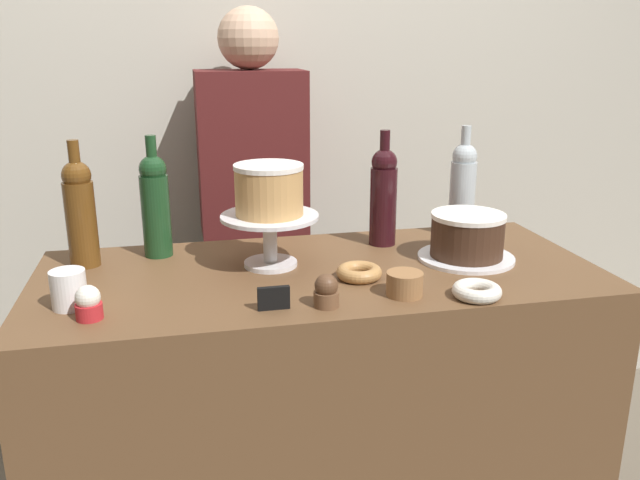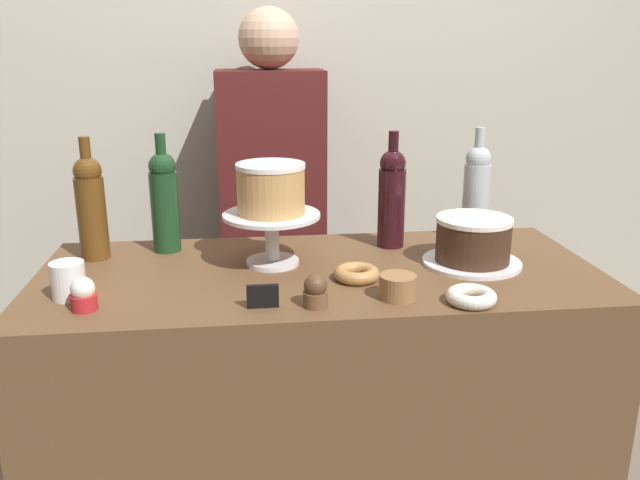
% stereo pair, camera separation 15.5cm
% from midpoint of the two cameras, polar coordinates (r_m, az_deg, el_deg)
% --- Properties ---
extents(back_wall, '(6.00, 0.05, 2.60)m').
position_cam_midpoint_polar(back_wall, '(2.44, -0.66, 12.56)').
color(back_wall, '#BCB7A8').
rests_on(back_wall, ground_plane).
extents(display_counter, '(1.42, 0.63, 0.93)m').
position_cam_midpoint_polar(display_counter, '(1.86, 2.48, -16.34)').
color(display_counter, brown).
rests_on(display_counter, ground_plane).
extents(cake_stand_pedestal, '(0.25, 0.25, 0.14)m').
position_cam_midpoint_polar(cake_stand_pedestal, '(1.67, -1.61, 0.89)').
color(cake_stand_pedestal, silver).
rests_on(cake_stand_pedestal, display_counter).
extents(white_layer_cake, '(0.17, 0.17, 0.13)m').
position_cam_midpoint_polar(white_layer_cake, '(1.64, -1.64, 4.50)').
color(white_layer_cake, tan).
rests_on(white_layer_cake, cake_stand_pedestal).
extents(silver_serving_platter, '(0.26, 0.26, 0.01)m').
position_cam_midpoint_polar(silver_serving_platter, '(1.75, 15.68, -1.97)').
color(silver_serving_platter, white).
rests_on(silver_serving_platter, display_counter).
extents(chocolate_round_cake, '(0.19, 0.19, 0.12)m').
position_cam_midpoint_polar(chocolate_round_cake, '(1.73, 15.84, 0.00)').
color(chocolate_round_cake, '#3D2619').
rests_on(chocolate_round_cake, silver_serving_platter).
extents(wine_bottle_dark_red, '(0.08, 0.08, 0.33)m').
position_cam_midpoint_polar(wine_bottle_dark_red, '(1.83, 8.74, 3.79)').
color(wine_bottle_dark_red, black).
rests_on(wine_bottle_dark_red, display_counter).
extents(wine_bottle_amber, '(0.08, 0.08, 0.33)m').
position_cam_midpoint_polar(wine_bottle_amber, '(1.78, -17.14, 2.86)').
color(wine_bottle_amber, '#5B3814').
rests_on(wine_bottle_amber, display_counter).
extents(wine_bottle_clear, '(0.08, 0.08, 0.33)m').
position_cam_midpoint_polar(wine_bottle_clear, '(1.95, 15.77, 4.17)').
color(wine_bottle_clear, '#B2BCC1').
rests_on(wine_bottle_clear, display_counter).
extents(wine_bottle_green, '(0.08, 0.08, 0.33)m').
position_cam_midpoint_polar(wine_bottle_green, '(1.80, -11.13, 3.45)').
color(wine_bottle_green, '#193D1E').
rests_on(wine_bottle_green, display_counter).
extents(cupcake_vanilla, '(0.06, 0.06, 0.07)m').
position_cam_midpoint_polar(cupcake_vanilla, '(1.46, -17.24, -4.65)').
color(cupcake_vanilla, red).
rests_on(cupcake_vanilla, display_counter).
extents(cupcake_chocolate, '(0.06, 0.06, 0.07)m').
position_cam_midpoint_polar(cupcake_chocolate, '(1.42, 2.74, -4.58)').
color(cupcake_chocolate, brown).
rests_on(cupcake_chocolate, display_counter).
extents(donut_maple, '(0.11, 0.11, 0.03)m').
position_cam_midpoint_polar(donut_maple, '(1.59, 6.03, -2.99)').
color(donut_maple, '#B27F47').
rests_on(donut_maple, display_counter).
extents(donut_sugar, '(0.11, 0.11, 0.03)m').
position_cam_midpoint_polar(donut_sugar, '(1.50, 16.04, -4.85)').
color(donut_sugar, silver).
rests_on(donut_sugar, display_counter).
extents(cookie_stack, '(0.08, 0.08, 0.05)m').
position_cam_midpoint_polar(cookie_stack, '(1.48, 9.81, -4.12)').
color(cookie_stack, olive).
rests_on(cookie_stack, display_counter).
extents(price_sign_chalkboard, '(0.07, 0.01, 0.05)m').
position_cam_midpoint_polar(price_sign_chalkboard, '(1.42, -1.93, -5.01)').
color(price_sign_chalkboard, black).
rests_on(price_sign_chalkboard, display_counter).
extents(coffee_cup_ceramic, '(0.08, 0.08, 0.08)m').
position_cam_midpoint_polar(coffee_cup_ceramic, '(1.54, -18.57, -3.42)').
color(coffee_cup_ceramic, white).
rests_on(coffee_cup_ceramic, display_counter).
extents(barista_figure, '(0.36, 0.22, 1.60)m').
position_cam_midpoint_polar(barista_figure, '(2.31, -2.24, 0.64)').
color(barista_figure, black).
rests_on(barista_figure, ground_plane).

